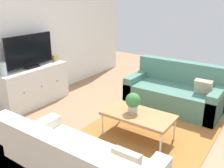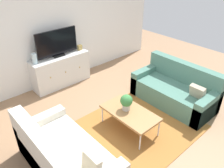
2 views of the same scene
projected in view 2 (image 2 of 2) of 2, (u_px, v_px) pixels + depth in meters
name	position (u px, v px, depth m)	size (l,w,h in m)	color
ground_plane	(126.00, 127.00, 4.36)	(10.00, 10.00, 0.00)	#997251
wall_back	(52.00, 29.00, 5.31)	(6.40, 0.12, 2.70)	white
area_rug	(131.00, 131.00, 4.26)	(2.50, 1.90, 0.01)	#9E662D
couch_left_side	(62.00, 159.00, 3.32)	(0.87, 1.77, 0.88)	beige
couch_right_side	(176.00, 90.00, 4.97)	(0.87, 1.77, 0.88)	#4C7A6B
coffee_table	(130.00, 113.00, 4.13)	(0.58, 1.07, 0.41)	#A37547
potted_plant	(126.00, 102.00, 4.09)	(0.23, 0.23, 0.31)	#B7B2A8
tv_console	(61.00, 70.00, 5.60)	(1.45, 0.47, 0.76)	silver
flat_screen_tv	(57.00, 43.00, 5.25)	(1.04, 0.16, 0.64)	black
glass_vase	(35.00, 59.00, 5.00)	(0.11, 0.11, 0.24)	silver
mantel_clock	(80.00, 47.00, 5.71)	(0.11, 0.07, 0.13)	tan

